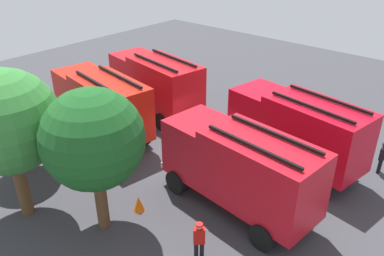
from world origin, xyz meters
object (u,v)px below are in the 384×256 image
at_px(firefighter_0, 199,239).
at_px(traffic_cone_0, 139,204).
at_px(fire_truck_0, 296,127).
at_px(fire_truck_3, 101,102).
at_px(fire_truck_1, 155,82).
at_px(tree_1, 6,122).
at_px(tree_0, 93,140).
at_px(firefighter_2, 382,157).
at_px(tree_2, 15,109).
at_px(fire_truck_2, 240,166).

height_order(firefighter_0, traffic_cone_0, firefighter_0).
height_order(fire_truck_0, traffic_cone_0, fire_truck_0).
distance_m(fire_truck_0, fire_truck_3, 10.67).
xyz_separation_m(fire_truck_1, tree_1, (-3.02, 10.66, 2.17)).
distance_m(tree_0, traffic_cone_0, 4.02).
relative_size(fire_truck_3, firefighter_2, 4.55).
xyz_separation_m(tree_2, traffic_cone_0, (-6.72, -1.50, -2.95)).
height_order(firefighter_2, tree_2, tree_2).
relative_size(fire_truck_0, tree_0, 1.25).
xyz_separation_m(fire_truck_1, fire_truck_2, (-9.62, 4.47, 0.00)).
bearing_deg(firefighter_2, fire_truck_2, 56.16).
height_order(fire_truck_0, tree_1, tree_1).
relative_size(fire_truck_3, tree_2, 1.52).
distance_m(fire_truck_3, tree_2, 4.83).
bearing_deg(fire_truck_0, tree_1, 67.22).
bearing_deg(fire_truck_0, traffic_cone_0, 76.36).
height_order(fire_truck_2, tree_2, tree_2).
xyz_separation_m(firefighter_0, tree_0, (4.08, 1.21, 3.13)).
relative_size(firefighter_0, tree_1, 0.25).
relative_size(fire_truck_1, tree_1, 1.17).
bearing_deg(tree_2, firefighter_0, -173.80).
height_order(fire_truck_1, fire_truck_3, same).
distance_m(tree_1, traffic_cone_0, 6.21).
relative_size(fire_truck_1, traffic_cone_0, 10.54).
distance_m(fire_truck_1, tree_2, 9.02).
xyz_separation_m(fire_truck_1, firefighter_0, (-10.27, 7.82, -1.24)).
distance_m(fire_truck_2, tree_0, 6.01).
xyz_separation_m(firefighter_0, tree_2, (10.43, 1.13, 2.40)).
bearing_deg(fire_truck_2, fire_truck_3, 4.06).
bearing_deg(fire_truck_2, fire_truck_0, -86.17).
height_order(fire_truck_3, firefighter_0, fire_truck_3).
relative_size(tree_1, traffic_cone_0, 9.03).
distance_m(fire_truck_0, tree_1, 12.98).
relative_size(tree_0, tree_2, 1.22).
bearing_deg(fire_truck_3, firefighter_2, -144.98).
bearing_deg(traffic_cone_0, fire_truck_0, -112.50).
bearing_deg(firefighter_2, fire_truck_3, 21.45).
height_order(fire_truck_2, traffic_cone_0, fire_truck_2).
bearing_deg(firefighter_2, traffic_cone_0, 50.15).
bearing_deg(fire_truck_0, firefighter_0, 102.70).
distance_m(fire_truck_2, tree_1, 9.31).
distance_m(fire_truck_0, tree_0, 10.08).
bearing_deg(tree_2, fire_truck_2, -155.36).
bearing_deg(fire_truck_0, firefighter_2, -140.27).
bearing_deg(firefighter_2, tree_2, 34.83).
distance_m(fire_truck_1, tree_1, 11.29).
bearing_deg(tree_0, traffic_cone_0, -103.09).
distance_m(fire_truck_3, tree_1, 7.38).
distance_m(fire_truck_2, fire_truck_3, 9.56).
bearing_deg(traffic_cone_0, firefighter_2, -124.70).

